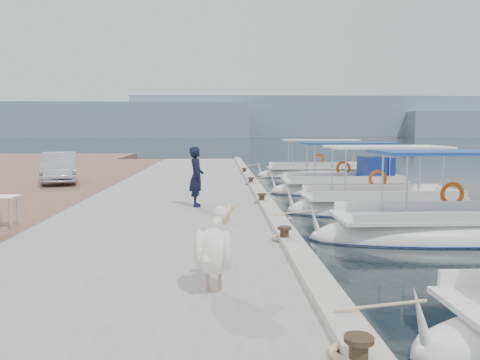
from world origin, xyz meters
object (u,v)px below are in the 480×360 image
object	(u,v)px
fishing_caique_b	(459,234)
fishing_caique_d	(345,188)
fishing_caique_e	(317,175)
pelican	(214,249)
fishing_caique_c	(379,208)
parked_car	(59,168)
fisherman	(196,177)

from	to	relation	value
fishing_caique_b	fishing_caique_d	world-z (taller)	same
fishing_caique_b	fishing_caique_d	bearing A→B (deg)	93.53
fishing_caique_e	pelican	distance (m)	22.01
fishing_caique_c	fishing_caique_e	xyz separation A→B (m)	(0.43, 12.22, 0.00)
fishing_caique_c	fishing_caique_d	bearing A→B (deg)	88.20
fishing_caique_d	fishing_caique_e	xyz separation A→B (m)	(0.28, 7.32, -0.07)
fishing_caique_c	fishing_caique_e	bearing A→B (deg)	87.97
pelican	parked_car	bearing A→B (deg)	115.98
pelican	parked_car	size ratio (longest dim) A/B	0.37
fishing_caique_d	parked_car	size ratio (longest dim) A/B	1.63
fishing_caique_b	parked_car	distance (m)	15.89
fishing_caique_b	fishing_caique_c	xyz separation A→B (m)	(-0.70, 3.94, 0.00)
fishing_caique_e	fishing_caique_d	bearing A→B (deg)	-92.18
fishing_caique_c	parked_car	size ratio (longest dim) A/B	1.60
fishing_caique_c	fishing_caique_b	bearing A→B (deg)	-79.93
fishing_caique_d	fishing_caique_e	size ratio (longest dim) A/B	0.89
fishing_caique_c	fishing_caique_d	xyz separation A→B (m)	(0.15, 4.90, 0.07)
fishing_caique_d	fisherman	world-z (taller)	fisherman
parked_car	fishing_caique_d	bearing A→B (deg)	-18.02
fishing_caique_e	fisherman	xyz separation A→B (m)	(-6.51, -13.86, 1.26)
fishing_caique_e	pelican	size ratio (longest dim) A/B	4.89
fishing_caique_d	fishing_caique_b	bearing A→B (deg)	-86.47
fishing_caique_e	parked_car	bearing A→B (deg)	-150.86
fishing_caique_d	fisherman	distance (m)	9.11
fishing_caique_e	parked_car	world-z (taller)	fishing_caique_e
fisherman	parked_car	size ratio (longest dim) A/B	0.45
fishing_caique_b	pelican	world-z (taller)	fishing_caique_b
fishing_caique_d	parked_car	world-z (taller)	fishing_caique_d
parked_car	fishing_caique_b	bearing A→B (deg)	-51.86
fishing_caique_e	parked_car	distance (m)	14.64
pelican	fisherman	distance (m)	7.36
fisherman	parked_car	world-z (taller)	fisherman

